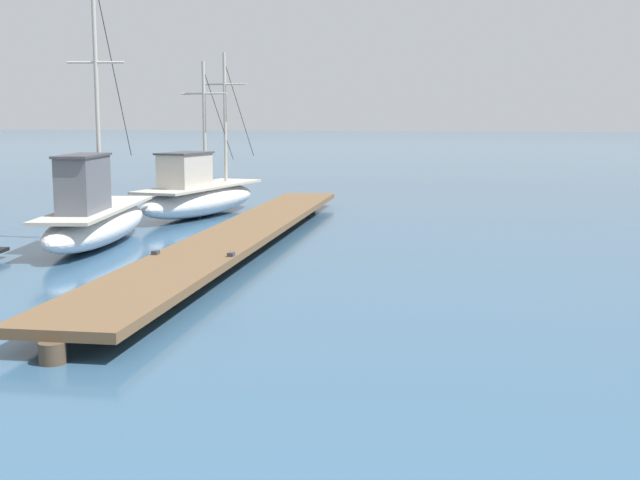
% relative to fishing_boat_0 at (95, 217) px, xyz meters
% --- Properties ---
extents(floating_dock, '(3.83, 20.93, 0.53)m').
position_rel_fishing_boat_0_xyz_m(floating_dock, '(3.76, 0.62, -0.35)').
color(floating_dock, brown).
rests_on(floating_dock, ground).
extents(fishing_boat_0, '(3.22, 7.34, 7.39)m').
position_rel_fishing_boat_0_xyz_m(fishing_boat_0, '(0.00, 0.00, 0.00)').
color(fishing_boat_0, silver).
rests_on(fishing_boat_0, ground).
extents(fishing_boat_2, '(2.51, 7.73, 5.46)m').
position_rel_fishing_boat_0_xyz_m(fishing_boat_2, '(0.08, 6.63, -0.02)').
color(fishing_boat_2, silver).
rests_on(fishing_boat_2, ground).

